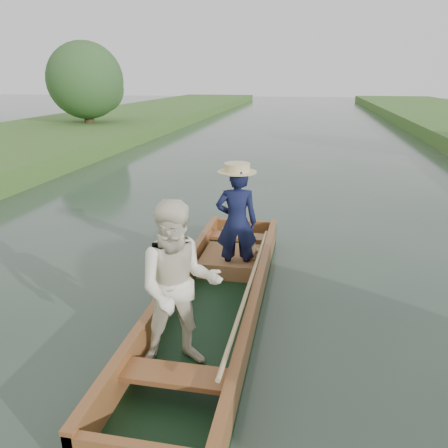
# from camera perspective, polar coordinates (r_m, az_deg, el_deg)

# --- Properties ---
(ground) EXTENTS (120.00, 120.00, 0.00)m
(ground) POSITION_cam_1_polar(r_m,az_deg,el_deg) (5.47, -1.22, -11.49)
(ground) COLOR #283D30
(ground) RESTS_ON ground
(trees_far) EXTENTS (22.89, 8.29, 4.35)m
(trees_far) POSITION_cam_1_polar(r_m,az_deg,el_deg) (18.12, 5.64, 17.61)
(trees_far) COLOR #47331E
(trees_far) RESTS_ON ground
(punt) EXTENTS (1.13, 5.00, 1.74)m
(punt) POSITION_cam_1_polar(r_m,az_deg,el_deg) (5.05, -1.81, -6.89)
(punt) COLOR black
(punt) RESTS_ON ground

